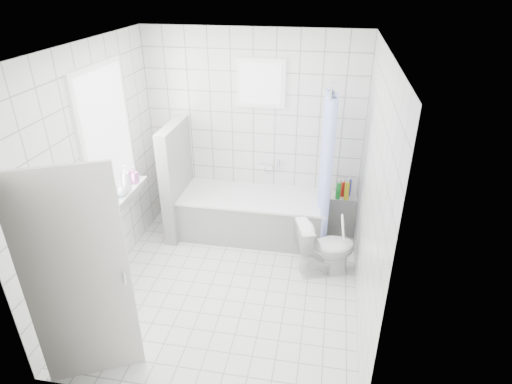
# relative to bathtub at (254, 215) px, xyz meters

# --- Properties ---
(ground) EXTENTS (3.00, 3.00, 0.00)m
(ground) POSITION_rel_bathtub_xyz_m (-0.07, -1.12, -0.29)
(ground) COLOR white
(ground) RESTS_ON ground
(ceiling) EXTENTS (3.00, 3.00, 0.00)m
(ceiling) POSITION_rel_bathtub_xyz_m (-0.07, -1.12, 2.31)
(ceiling) COLOR white
(ceiling) RESTS_ON ground
(wall_back) EXTENTS (2.80, 0.02, 2.60)m
(wall_back) POSITION_rel_bathtub_xyz_m (-0.07, 0.38, 1.01)
(wall_back) COLOR white
(wall_back) RESTS_ON ground
(wall_front) EXTENTS (2.80, 0.02, 2.60)m
(wall_front) POSITION_rel_bathtub_xyz_m (-0.07, -2.62, 1.01)
(wall_front) COLOR white
(wall_front) RESTS_ON ground
(wall_left) EXTENTS (0.02, 3.00, 2.60)m
(wall_left) POSITION_rel_bathtub_xyz_m (-1.47, -1.12, 1.01)
(wall_left) COLOR white
(wall_left) RESTS_ON ground
(wall_right) EXTENTS (0.02, 3.00, 2.60)m
(wall_right) POSITION_rel_bathtub_xyz_m (1.33, -1.12, 1.01)
(wall_right) COLOR white
(wall_right) RESTS_ON ground
(window_left) EXTENTS (0.01, 0.90, 1.40)m
(window_left) POSITION_rel_bathtub_xyz_m (-1.42, -0.82, 1.31)
(window_left) COLOR white
(window_left) RESTS_ON wall_left
(window_back) EXTENTS (0.50, 0.01, 0.50)m
(window_back) POSITION_rel_bathtub_xyz_m (0.03, 0.33, 1.66)
(window_back) COLOR white
(window_back) RESTS_ON wall_back
(window_sill) EXTENTS (0.18, 1.02, 0.08)m
(window_sill) POSITION_rel_bathtub_xyz_m (-1.38, -0.82, 0.57)
(window_sill) COLOR white
(window_sill) RESTS_ON wall_left
(door) EXTENTS (0.74, 0.38, 2.00)m
(door) POSITION_rel_bathtub_xyz_m (-0.96, -2.43, 0.71)
(door) COLOR silver
(door) RESTS_ON ground
(bathtub) EXTENTS (1.88, 0.77, 0.58)m
(bathtub) POSITION_rel_bathtub_xyz_m (0.00, 0.00, 0.00)
(bathtub) COLOR white
(bathtub) RESTS_ON ground
(partition_wall) EXTENTS (0.15, 0.85, 1.50)m
(partition_wall) POSITION_rel_bathtub_xyz_m (-1.01, -0.05, 0.46)
(partition_wall) COLOR white
(partition_wall) RESTS_ON ground
(tiled_ledge) EXTENTS (0.40, 0.24, 0.55)m
(tiled_ledge) POSITION_rel_bathtub_xyz_m (1.15, 0.25, -0.02)
(tiled_ledge) COLOR white
(tiled_ledge) RESTS_ON ground
(toilet) EXTENTS (0.76, 0.58, 0.69)m
(toilet) POSITION_rel_bathtub_xyz_m (0.96, -0.66, 0.05)
(toilet) COLOR white
(toilet) RESTS_ON ground
(curtain_rod) EXTENTS (0.02, 0.80, 0.02)m
(curtain_rod) POSITION_rel_bathtub_xyz_m (0.88, -0.02, 1.71)
(curtain_rod) COLOR silver
(curtain_rod) RESTS_ON wall_back
(shower_curtain) EXTENTS (0.14, 0.48, 1.78)m
(shower_curtain) POSITION_rel_bathtub_xyz_m (0.88, -0.16, 0.81)
(shower_curtain) COLOR #566DFF
(shower_curtain) RESTS_ON curtain_rod
(tub_faucet) EXTENTS (0.18, 0.06, 0.06)m
(tub_faucet) POSITION_rel_bathtub_xyz_m (0.10, 0.33, 0.56)
(tub_faucet) COLOR silver
(tub_faucet) RESTS_ON wall_back
(sill_bottles) EXTENTS (0.18, 0.78, 0.33)m
(sill_bottles) POSITION_rel_bathtub_xyz_m (-1.37, -0.90, 0.75)
(sill_bottles) COLOR white
(sill_bottles) RESTS_ON window_sill
(ledge_bottles) EXTENTS (0.20, 0.18, 0.25)m
(ledge_bottles) POSITION_rel_bathtub_xyz_m (1.15, 0.22, 0.37)
(ledge_bottles) COLOR gold
(ledge_bottles) RESTS_ON tiled_ledge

